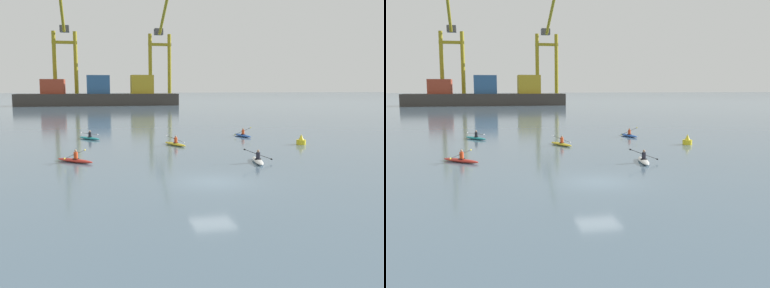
{
  "view_description": "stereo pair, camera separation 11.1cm",
  "coord_description": "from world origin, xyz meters",
  "views": [
    {
      "loc": [
        -6.38,
        -23.48,
        5.47
      ],
      "look_at": [
        1.42,
        12.24,
        0.6
      ],
      "focal_mm": 40.07,
      "sensor_mm": 36.0,
      "label": 1
    },
    {
      "loc": [
        -6.27,
        -23.51,
        5.47
      ],
      "look_at": [
        1.42,
        12.24,
        0.6
      ],
      "focal_mm": 40.07,
      "sensor_mm": 36.0,
      "label": 2
    }
  ],
  "objects": [
    {
      "name": "kayak_yellow",
      "position": [
        0.6,
        15.95,
        0.17
      ],
      "size": [
        2.0,
        3.36,
        1.09
      ],
      "color": "yellow",
      "rests_on": "ground"
    },
    {
      "name": "ground_plane",
      "position": [
        0.0,
        0.0,
        0.0
      ],
      "size": [
        800.0,
        800.0,
        0.0
      ],
      "primitive_type": "plane",
      "color": "slate"
    },
    {
      "name": "kayak_teal",
      "position": [
        -7.4,
        22.53,
        0.17
      ],
      "size": [
        2.54,
        3.06,
        0.95
      ],
      "color": "teal",
      "rests_on": "ground"
    },
    {
      "name": "kayak_white",
      "position": [
        4.9,
        5.62,
        0.17
      ],
      "size": [
        2.15,
        3.45,
        1.05
      ],
      "color": "silver",
      "rests_on": "ground"
    },
    {
      "name": "kayak_blue",
      "position": [
        9.21,
        21.55,
        0.17
      ],
      "size": [
        2.15,
        3.45,
        1.04
      ],
      "color": "#2856B2",
      "rests_on": "ground"
    },
    {
      "name": "container_barge",
      "position": [
        -5.89,
        107.92,
        3.04
      ],
      "size": [
        47.06,
        8.77,
        9.07
      ],
      "color": "#38332D",
      "rests_on": "ground"
    },
    {
      "name": "gantry_crane_west_mid",
      "position": [
        14.01,
        119.35,
        16.07
      ],
      "size": [
        7.63,
        20.68,
        31.4
      ],
      "color": "olive",
      "rests_on": "ground"
    },
    {
      "name": "gantry_crane_west",
      "position": [
        -16.03,
        115.67,
        15.55
      ],
      "size": [
        7.53,
        15.7,
        31.74
      ],
      "color": "olive",
      "rests_on": "ground"
    },
    {
      "name": "kayak_red",
      "position": [
        -8.17,
        8.54,
        0.17
      ],
      "size": [
        2.94,
        2.7,
        0.95
      ],
      "color": "red",
      "rests_on": "ground"
    },
    {
      "name": "channel_buoy",
      "position": [
        12.55,
        14.1,
        0.36
      ],
      "size": [
        0.9,
        0.9,
        1.0
      ],
      "color": "yellow",
      "rests_on": "ground"
    }
  ]
}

